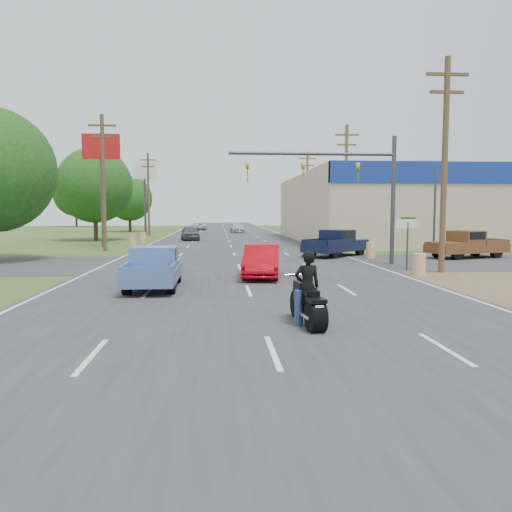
{
  "coord_description": "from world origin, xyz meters",
  "views": [
    {
      "loc": [
        -1.1,
        -9.84,
        2.85
      ],
      "look_at": [
        0.26,
        7.85,
        1.3
      ],
      "focal_mm": 35.0,
      "sensor_mm": 36.0,
      "label": 1
    }
  ],
  "objects": [
    {
      "name": "barrel_2",
      "position": [
        -8.5,
        34.0,
        0.5
      ],
      "size": [
        0.56,
        0.56,
        1.0
      ],
      "primitive_type": "cylinder",
      "color": "orange",
      "rests_on": "ground"
    },
    {
      "name": "barrel_3",
      "position": [
        -8.2,
        38.0,
        0.5
      ],
      "size": [
        0.56,
        0.56,
        1.0
      ],
      "primitive_type": "cylinder",
      "color": "orange",
      "rests_on": "ground"
    },
    {
      "name": "rider",
      "position": [
        1.12,
        2.38,
        0.9
      ],
      "size": [
        0.71,
        0.51,
        1.8
      ],
      "primitive_type": "imported",
      "rotation": [
        0.0,
        0.0,
        3.27
      ],
      "color": "black",
      "rests_on": "ground"
    },
    {
      "name": "motorcycle",
      "position": [
        1.13,
        2.31,
        0.55
      ],
      "size": [
        0.8,
        2.43,
        1.23
      ],
      "rotation": [
        0.0,
        0.0,
        0.13
      ],
      "color": "black",
      "rests_on": "ground"
    },
    {
      "name": "brown_pickup",
      "position": [
        14.37,
        20.19,
        0.87
      ],
      "size": [
        5.55,
        3.47,
        1.72
      ],
      "rotation": [
        0.0,
        0.0,
        1.88
      ],
      "color": "black",
      "rests_on": "ground"
    },
    {
      "name": "navy_pickup",
      "position": [
        6.68,
        22.13,
        0.87
      ],
      "size": [
        5.14,
        5.09,
        1.73
      ],
      "rotation": [
        0.0,
        0.0,
        -0.8
      ],
      "color": "black",
      "rests_on": "ground"
    },
    {
      "name": "blue_pickup",
      "position": [
        -3.51,
        9.12,
        0.79
      ],
      "size": [
        1.84,
        4.73,
        1.57
      ],
      "rotation": [
        0.0,
        0.0,
        0.0
      ],
      "color": "black",
      "rests_on": "ground"
    },
    {
      "name": "utility_pole_5",
      "position": [
        -9.5,
        28.0,
        5.32
      ],
      "size": [
        2.0,
        0.28,
        10.0
      ],
      "color": "#4C3823",
      "rests_on": "ground"
    },
    {
      "name": "street_name_sign",
      "position": [
        8.8,
        15.5,
        1.61
      ],
      "size": [
        0.8,
        0.08,
        2.61
      ],
      "color": "#3F3F44",
      "rests_on": "ground"
    },
    {
      "name": "pole_sign_left_far",
      "position": [
        -10.5,
        56.0,
        7.17
      ],
      "size": [
        3.0,
        0.35,
        9.2
      ],
      "color": "#3F3F44",
      "rests_on": "ground"
    },
    {
      "name": "utility_pole_2",
      "position": [
        9.5,
        31.0,
        5.32
      ],
      "size": [
        2.0,
        0.28,
        10.0
      ],
      "color": "#4C3823",
      "rests_on": "ground"
    },
    {
      "name": "pole_sign_left_near",
      "position": [
        -10.5,
        32.0,
        7.17
      ],
      "size": [
        3.0,
        0.35,
        9.2
      ],
      "color": "#3F3F44",
      "rests_on": "ground"
    },
    {
      "name": "main_road",
      "position": [
        0.0,
        40.0,
        0.01
      ],
      "size": [
        15.0,
        180.0,
        0.02
      ],
      "primitive_type": "cube",
      "color": "#2D2D30",
      "rests_on": "ground"
    },
    {
      "name": "tree_6",
      "position": [
        -30.0,
        95.0,
        6.51
      ],
      "size": [
        8.82,
        8.82,
        10.92
      ],
      "color": "#422D19",
      "rests_on": "ground"
    },
    {
      "name": "signal_mast",
      "position": [
        5.82,
        17.0,
        4.8
      ],
      "size": [
        9.12,
        0.4,
        7.0
      ],
      "color": "#3F3F44",
      "rests_on": "ground"
    },
    {
      "name": "barrel_0",
      "position": [
        8.0,
        12.0,
        0.5
      ],
      "size": [
        0.56,
        0.56,
        1.0
      ],
      "primitive_type": "cylinder",
      "color": "orange",
      "rests_on": "ground"
    },
    {
      "name": "red_convertible",
      "position": [
        0.82,
        11.88,
        0.71
      ],
      "size": [
        2.04,
        4.47,
        1.42
      ],
      "primitive_type": "imported",
      "rotation": [
        0.0,
        0.0,
        -0.13
      ],
      "color": "#B40813",
      "rests_on": "ground"
    },
    {
      "name": "distant_car_white",
      "position": [
        -4.11,
        72.51,
        0.59
      ],
      "size": [
        2.45,
        4.48,
        1.19
      ],
      "primitive_type": "imported",
      "rotation": [
        0.0,
        0.0,
        3.26
      ],
      "color": "silver",
      "rests_on": "ground"
    },
    {
      "name": "distant_car_grey",
      "position": [
        -3.96,
        41.91,
        0.74
      ],
      "size": [
        2.28,
        4.55,
        1.49
      ],
      "primitive_type": "imported",
      "rotation": [
        0.0,
        0.0,
        0.12
      ],
      "color": "#4E4F53",
      "rests_on": "ground"
    },
    {
      "name": "dirt_verge",
      "position": [
        11.0,
        10.0,
        0.01
      ],
      "size": [
        8.0,
        18.0,
        0.01
      ],
      "primitive_type": "cube",
      "color": "brown",
      "rests_on": "ground"
    },
    {
      "name": "utility_pole_6",
      "position": [
        -9.5,
        52.0,
        5.32
      ],
      "size": [
        2.0,
        0.28,
        10.0
      ],
      "color": "#4C3823",
      "rests_on": "ground"
    },
    {
      "name": "ground",
      "position": [
        0.0,
        0.0,
        0.0
      ],
      "size": [
        200.0,
        200.0,
        0.0
      ],
      "primitive_type": "plane",
      "color": "#314A1D",
      "rests_on": "ground"
    },
    {
      "name": "tree_1",
      "position": [
        -13.5,
        42.0,
        5.57
      ],
      "size": [
        7.56,
        7.56,
        9.36
      ],
      "color": "#422D19",
      "rests_on": "ground"
    },
    {
      "name": "barrel_1",
      "position": [
        8.4,
        20.5,
        0.5
      ],
      "size": [
        0.56,
        0.56,
        1.0
      ],
      "primitive_type": "cylinder",
      "color": "orange",
      "rests_on": "ground"
    },
    {
      "name": "utility_pole_1",
      "position": [
        9.5,
        13.0,
        5.32
      ],
      "size": [
        2.0,
        0.28,
        10.0
      ],
      "color": "#4C3823",
      "rests_on": "ground"
    },
    {
      "name": "tree_5",
      "position": [
        30.0,
        95.0,
        5.88
      ],
      "size": [
        7.98,
        7.98,
        9.88
      ],
      "color": "#422D19",
      "rests_on": "ground"
    },
    {
      "name": "distant_car_silver",
      "position": [
        1.66,
        61.1,
        0.67
      ],
      "size": [
        2.12,
        4.69,
        1.33
      ],
      "primitive_type": "imported",
      "rotation": [
        0.0,
        0.0,
        0.06
      ],
      "color": "#BBBAC0",
      "rests_on": "ground"
    },
    {
      "name": "tree_2",
      "position": [
        -14.2,
        66.0,
        4.95
      ],
      "size": [
        6.72,
        6.72,
        8.32
      ],
      "color": "#422D19",
      "rests_on": "ground"
    },
    {
      "name": "cross_road",
      "position": [
        0.0,
        18.0,
        0.01
      ],
      "size": [
        120.0,
        10.0,
        0.02
      ],
      "primitive_type": "cube",
      "color": "#2D2D30",
      "rests_on": "ground"
    },
    {
      "name": "utility_pole_3",
      "position": [
        9.5,
        49.0,
        5.32
      ],
      "size": [
        2.0,
        0.28,
        10.0
      ],
      "color": "#4C3823",
      "rests_on": "ground"
    },
    {
      "name": "lane_sign",
      "position": [
        8.2,
        14.0,
        1.9
      ],
      "size": [
        1.2,
        0.08,
        2.52
      ],
      "color": "#3F3F44",
      "rests_on": "ground"
    }
  ]
}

